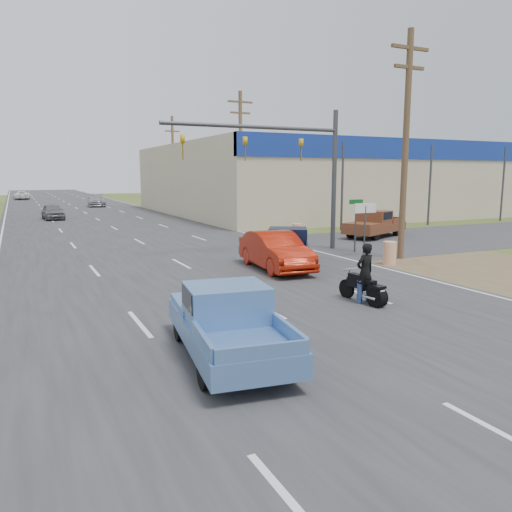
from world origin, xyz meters
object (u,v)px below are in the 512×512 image
red_convertible (276,251)px  distant_car_silver (97,200)px  navy_pickup (288,245)px  blue_pickup (227,320)px  rider (365,275)px  distant_car_grey (53,212)px  distant_car_white (21,196)px  motorcycle (365,290)px  brown_pickup (374,224)px

red_convertible → distant_car_silver: red_convertible is taller
navy_pickup → distant_car_silver: (-1.73, 43.87, -0.04)m
blue_pickup → red_convertible: bearing=63.8°
rider → distant_car_grey: rider is taller
distant_car_grey → distant_car_white: (-1.92, 38.69, -0.04)m
motorcycle → navy_pickup: navy_pickup is taller
brown_pickup → red_convertible: bearing=98.2°
blue_pickup → distant_car_white: bearing=100.1°
distant_car_grey → brown_pickup: bearing=-56.0°
blue_pickup → rider: bearing=30.6°
motorcycle → blue_pickup: bearing=-163.6°
red_convertible → rider: size_ratio=2.68×
red_convertible → blue_pickup: 9.84m
red_convertible → navy_pickup: navy_pickup is taller
brown_pickup → distant_car_silver: 39.91m
motorcycle → distant_car_grey: distant_car_grey is taller
brown_pickup → distant_car_grey: 27.50m
distant_car_silver → motorcycle: bearing=-83.2°
red_convertible → brown_pickup: brown_pickup is taller
red_convertible → motorcycle: red_convertible is taller
brown_pickup → navy_pickup: bearing=96.4°
rider → distant_car_white: bearing=-89.5°
motorcycle → rider: size_ratio=1.11×
motorcycle → distant_car_silver: 51.02m
blue_pickup → distant_car_grey: bearing=99.4°
brown_pickup → distant_car_grey: (-16.89, 21.70, -0.16)m
red_convertible → distant_car_silver: (-0.50, 45.08, -0.03)m
navy_pickup → distant_car_white: 66.58m
distant_car_grey → distant_car_silver: distant_car_silver is taller
blue_pickup → distant_car_grey: blue_pickup is taller
blue_pickup → brown_pickup: bearing=50.9°
blue_pickup → distant_car_grey: 36.56m
blue_pickup → brown_pickup: 21.74m
rider → blue_pickup: rider is taller
brown_pickup → distant_car_silver: (-10.88, 38.39, -0.10)m
red_convertible → blue_pickup: bearing=-119.4°
navy_pickup → distant_car_grey: navy_pickup is taller
navy_pickup → brown_pickup: size_ratio=0.92×
red_convertible → brown_pickup: bearing=37.5°
motorcycle → navy_pickup: size_ratio=0.39×
rider → navy_pickup: (1.36, 7.11, -0.09)m
motorcycle → navy_pickup: bearing=73.3°
distant_car_silver → distant_car_white: distant_car_silver is taller
rider → navy_pickup: bearing=-106.8°
red_convertible → brown_pickup: 12.35m
red_convertible → distant_car_white: (-8.43, 67.08, -0.14)m
rider → distant_car_white: size_ratio=0.38×
distant_car_grey → blue_pickup: bearing=-92.3°
navy_pickup → distant_car_white: size_ratio=1.09×
blue_pickup → navy_pickup: size_ratio=1.00×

